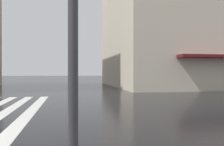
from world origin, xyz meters
TOP-DOWN VIEW (x-y plane):
  - haussmann_block_corner at (21.61, -21.50)m, footprint 19.43×24.76m

SIDE VIEW (x-z plane):
  - haussmann_block_corner at x=21.61m, z-range -0.19..17.95m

